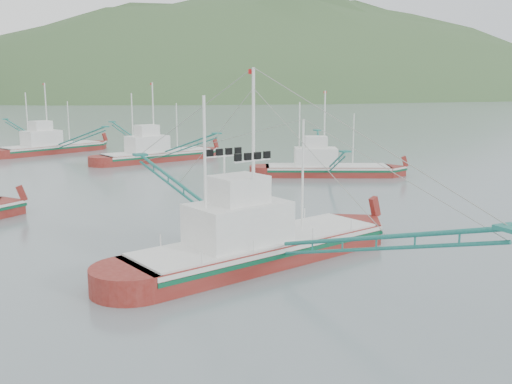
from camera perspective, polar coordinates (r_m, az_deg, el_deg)
name	(u,v)px	position (r m, az deg, el deg)	size (l,w,h in m)	color
ground	(304,266)	(32.26, 4.81, -7.35)	(1200.00, 1200.00, 0.00)	slate
main_boat	(258,226)	(32.29, 0.23, -3.41)	(16.53, 28.62, 11.73)	maroon
bg_boat_far	(157,146)	(77.67, -9.92, 4.53)	(15.80, 27.32, 11.21)	maroon
bg_boat_right	(327,157)	(64.19, 7.12, 3.48)	(15.18, 23.56, 10.17)	maroon
bg_boat_extra	(50,138)	(90.96, -19.87, 5.10)	(15.65, 26.41, 11.21)	maroon
headland_right	(284,97)	(523.22, 2.79, 9.43)	(684.00, 432.00, 306.00)	#35532B
ridge_distant	(22,97)	(588.06, -22.33, 8.79)	(960.00, 400.00, 240.00)	slate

